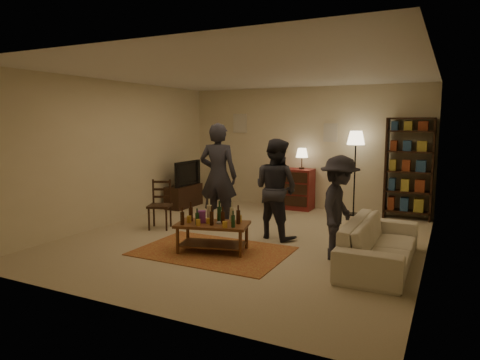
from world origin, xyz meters
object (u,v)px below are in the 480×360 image
Objects in this scene: floor_lamp at (356,144)px; dresser at (291,187)px; bookshelf at (409,168)px; person_by_sofa at (339,208)px; sofa at (380,243)px; coffee_table at (212,226)px; person_left at (218,176)px; dining_chair at (160,203)px; person_right at (276,189)px; tv_stand at (184,190)px.

dresser is at bearing 177.43° from floor_lamp.
person_by_sofa is at bearing -100.98° from bookshelf.
bookshelf is at bearing -0.82° from sofa.
person_left is (-0.64, 1.32, 0.57)m from coffee_table.
bookshelf is at bearing 7.21° from floor_lamp.
coffee_table is at bearing 105.72° from person_left.
dresser is 3.93m from sofa.
person_left is at bearing 115.92° from coffee_table.
floor_lamp reaches higher than dining_chair.
floor_lamp reaches higher than person_by_sofa.
person_right reaches higher than coffee_table.
dining_chair is at bearing -118.89° from dresser.
person_right reaches higher than dining_chair.
person_right is (-1.78, 0.67, 0.53)m from sofa.
sofa is 1.98m from person_right.
person_by_sofa is at bearing -27.80° from dining_chair.
dining_chair is 1.16m from person_left.
coffee_table is 0.56× the size of sofa.
person_by_sofa is (1.76, 0.49, 0.35)m from coffee_table.
tv_stand reaches higher than sofa.
coffee_table is at bearing -123.00° from bookshelf.
sofa is at bearing -25.34° from tv_stand.
person_by_sofa is (-0.62, -3.17, -0.30)m from bookshelf.
person_left is (-2.97, 0.84, 0.65)m from sofa.
dining_chair is 4.90m from bookshelf.
dining_chair is at bearing 83.47° from person_by_sofa.
tv_stand is 4.64m from person_by_sofa.
sofa is at bearing 154.04° from person_left.
tv_stand is 0.64× the size of person_right.
dresser is 2.54m from person_right.
tv_stand is 2.43m from dresser.
person_left is (1.67, -1.36, 0.57)m from tv_stand.
tv_stand is 4.84m from bookshelf.
dining_chair is 0.61× the size of person_by_sofa.
coffee_table is 0.61× the size of person_left.
sofa is at bearing -90.82° from bookshelf.
dining_chair is 0.45× the size of bookshelf.
person_left is at bearing -104.34° from dresser.
floor_lamp is at bearing 13.06° from tv_stand.
floor_lamp is at bearing -2.57° from dresser.
bookshelf reaches higher than sofa.
bookshelf is (4.69, 0.98, 0.65)m from tv_stand.
floor_lamp is 3.16m from person_by_sofa.
floor_lamp is 1.05× the size of person_right.
dresser is 2.50m from bookshelf.
dining_chair is 4.11m from floor_lamp.
floor_lamp is (1.41, -0.06, 1.01)m from dresser.
bookshelf is at bearing -109.76° from person_right.
bookshelf reaches higher than person_by_sofa.
person_left reaches higher than person_by_sofa.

